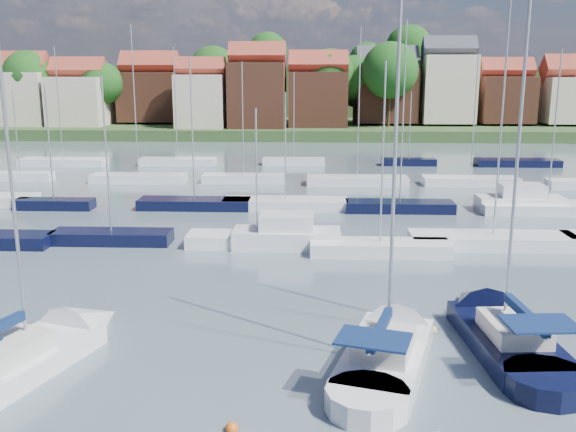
{
  "coord_description": "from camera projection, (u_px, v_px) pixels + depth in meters",
  "views": [
    {
      "loc": [
        -3.51,
        -20.53,
        11.4
      ],
      "look_at": [
        -4.97,
        14.0,
        3.48
      ],
      "focal_mm": 40.0,
      "sensor_mm": 36.0,
      "label": 1
    }
  ],
  "objects": [
    {
      "name": "ground",
      "position": [
        351.0,
        191.0,
        61.35
      ],
      "size": [
        260.0,
        260.0,
        0.0
      ],
      "primitive_type": "plane",
      "color": "#4F626B",
      "rests_on": "ground"
    },
    {
      "name": "sailboat_left",
      "position": [
        43.0,
        350.0,
        25.8
      ],
      "size": [
        6.23,
        11.46,
        15.1
      ],
      "rotation": [
        0.0,
        0.0,
        1.25
      ],
      "color": "silver",
      "rests_on": "ground"
    },
    {
      "name": "sailboat_centre",
      "position": [
        391.0,
        346.0,
        26.2
      ],
      "size": [
        5.87,
        11.43,
        15.05
      ],
      "rotation": [
        0.0,
        0.0,
        1.29
      ],
      "color": "silver",
      "rests_on": "ground"
    },
    {
      "name": "sailboat_navy",
      "position": [
        496.0,
        329.0,
        27.91
      ],
      "size": [
        3.95,
        11.7,
        15.92
      ],
      "rotation": [
        0.0,
        0.0,
        1.65
      ],
      "color": "black",
      "rests_on": "ground"
    },
    {
      "name": "buoy_c",
      "position": [
        232.0,
        431.0,
        20.69
      ],
      "size": [
        0.42,
        0.42,
        0.42
      ],
      "primitive_type": "sphere",
      "color": "#D85914",
      "rests_on": "ground"
    },
    {
      "name": "buoy_e",
      "position": [
        432.0,
        333.0,
        28.43
      ],
      "size": [
        0.42,
        0.42,
        0.42
      ],
      "primitive_type": "sphere",
      "color": "beige",
      "rests_on": "ground"
    },
    {
      "name": "marina_field",
      "position": [
        376.0,
        197.0,
        56.45
      ],
      "size": [
        79.62,
        41.41,
        15.93
      ],
      "color": "silver",
      "rests_on": "ground"
    },
    {
      "name": "far_shore_town",
      "position": [
        340.0,
        99.0,
        150.48
      ],
      "size": [
        212.46,
        90.0,
        22.27
      ],
      "color": "#324C26",
      "rests_on": "ground"
    }
  ]
}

